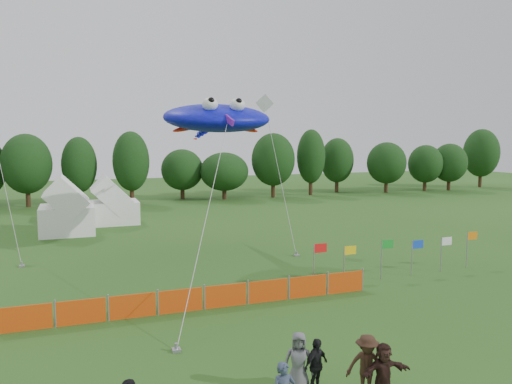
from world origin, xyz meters
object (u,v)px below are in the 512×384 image
object	(u,v)px
spectator_c	(367,366)
spectator_d	(316,365)
barrier_fence	(180,301)
stingray_kite	(216,119)
spectator_f	(383,372)
tent_right	(112,205)
tent_left	(67,211)
spectator_e	(298,362)

from	to	relation	value
spectator_c	spectator_d	world-z (taller)	spectator_c
barrier_fence	stingray_kite	distance (m)	13.75
spectator_c	spectator_f	size ratio (longest dim) A/B	1.09
tent_right	stingray_kite	size ratio (longest dim) A/B	0.20
spectator_c	stingray_kite	bearing A→B (deg)	111.45
stingray_kite	spectator_c	bearing A→B (deg)	-92.48
spectator_c	spectator_f	distance (m)	0.49
tent_left	barrier_fence	size ratio (longest dim) A/B	0.23
barrier_fence	spectator_c	size ratio (longest dim) A/B	9.79
tent_left	barrier_fence	world-z (taller)	tent_left
tent_left	spectator_c	size ratio (longest dim) A/B	2.22
spectator_d	spectator_f	world-z (taller)	spectator_f
stingray_kite	spectator_f	bearing A→B (deg)	-91.51
spectator_d	spectator_f	bearing A→B (deg)	-57.00
spectator_e	spectator_f	distance (m)	2.41
spectator_e	spectator_f	size ratio (longest dim) A/B	1.06
barrier_fence	spectator_f	xyz separation A→B (m)	(3.94, -9.09, 0.34)
tent_left	spectator_d	world-z (taller)	tent_left
tent_left	spectator_d	xyz separation A→B (m)	(7.08, -28.40, -1.00)
tent_left	spectator_e	size ratio (longest dim) A/B	2.28
barrier_fence	spectator_e	world-z (taller)	spectator_e
barrier_fence	spectator_c	world-z (taller)	spectator_c
spectator_e	stingray_kite	distance (m)	19.72
tent_right	spectator_d	world-z (taller)	tent_right
tent_left	spectator_e	bearing A→B (deg)	-76.80
tent_left	spectator_c	distance (m)	30.30
spectator_f	stingray_kite	world-z (taller)	stingray_kite
tent_left	spectator_d	bearing A→B (deg)	-76.01
barrier_fence	tent_left	bearing A→B (deg)	102.99
barrier_fence	spectator_e	bearing A→B (deg)	-76.24
tent_right	spectator_c	xyz separation A→B (m)	(4.75, -32.73, -0.69)
tent_right	stingray_kite	bearing A→B (deg)	-68.07
barrier_fence	spectator_d	xyz separation A→B (m)	(2.37, -8.00, 0.31)
spectator_d	spectator_e	world-z (taller)	spectator_e
spectator_e	spectator_f	xyz separation A→B (m)	(2.03, -1.30, -0.05)
barrier_fence	stingray_kite	bearing A→B (deg)	66.42
stingray_kite	tent_left	bearing A→B (deg)	131.85
spectator_c	stingray_kite	world-z (taller)	stingray_kite
tent_right	spectator_f	size ratio (longest dim) A/B	2.68
barrier_fence	spectator_c	distance (m)	9.45
tent_right	stingray_kite	xyz separation A→B (m)	(5.57, -13.83, 7.00)
tent_left	stingray_kite	bearing A→B (deg)	-48.15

